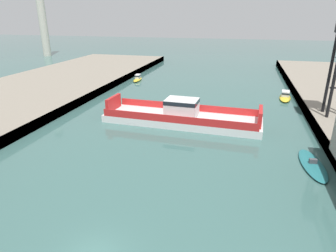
{
  "coord_description": "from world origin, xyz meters",
  "views": [
    {
      "loc": [
        8.86,
        -14.04,
        15.59
      ],
      "look_at": [
        0.0,
        20.63,
        2.0
      ],
      "focal_mm": 31.42,
      "sensor_mm": 36.0,
      "label": 1
    }
  ],
  "objects_px": {
    "moored_boat_near_left": "(312,165)",
    "moored_boat_mid_left": "(285,96)",
    "chain_ferry": "(182,116)",
    "moored_boat_mid_right": "(138,78)",
    "smokestack_distant_a": "(41,6)"
  },
  "relations": [
    {
      "from": "moored_boat_mid_right",
      "to": "smokestack_distant_a",
      "type": "xyz_separation_m",
      "value": [
        -51.49,
        35.93,
        18.04
      ]
    },
    {
      "from": "moored_boat_near_left",
      "to": "moored_boat_mid_right",
      "type": "relative_size",
      "value": 1.42
    },
    {
      "from": "moored_boat_near_left",
      "to": "moored_boat_mid_left",
      "type": "distance_m",
      "value": 28.51
    },
    {
      "from": "moored_boat_mid_left",
      "to": "moored_boat_mid_right",
      "type": "relative_size",
      "value": 1.21
    },
    {
      "from": "chain_ferry",
      "to": "moored_boat_mid_left",
      "type": "distance_m",
      "value": 25.18
    },
    {
      "from": "chain_ferry",
      "to": "smokestack_distant_a",
      "type": "relative_size",
      "value": 0.68
    },
    {
      "from": "moored_boat_near_left",
      "to": "moored_boat_mid_left",
      "type": "bearing_deg",
      "value": 89.56
    },
    {
      "from": "chain_ferry",
      "to": "moored_boat_mid_right",
      "type": "bearing_deg",
      "value": 121.73
    },
    {
      "from": "moored_boat_mid_left",
      "to": "moored_boat_near_left",
      "type": "bearing_deg",
      "value": -90.44
    },
    {
      "from": "moored_boat_near_left",
      "to": "smokestack_distant_a",
      "type": "relative_size",
      "value": 0.23
    },
    {
      "from": "chain_ferry",
      "to": "moored_boat_mid_right",
      "type": "distance_m",
      "value": 32.47
    },
    {
      "from": "moored_boat_near_left",
      "to": "smokestack_distant_a",
      "type": "xyz_separation_m",
      "value": [
        -85.32,
        73.46,
        18.41
      ]
    },
    {
      "from": "smokestack_distant_a",
      "to": "moored_boat_near_left",
      "type": "bearing_deg",
      "value": -40.73
    },
    {
      "from": "moored_boat_near_left",
      "to": "smokestack_distant_a",
      "type": "height_order",
      "value": "smokestack_distant_a"
    },
    {
      "from": "smokestack_distant_a",
      "to": "moored_boat_mid_left",
      "type": "bearing_deg",
      "value": -27.72
    }
  ]
}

